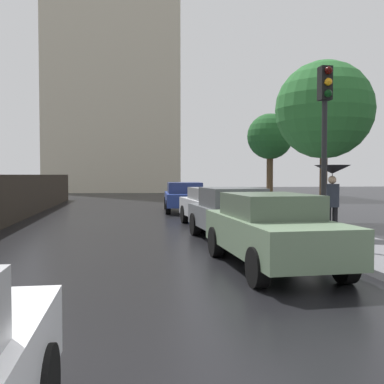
% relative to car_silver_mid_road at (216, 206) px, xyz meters
% --- Properties ---
extents(car_silver_mid_road, '(2.09, 4.15, 1.33)m').
position_rel_car_silver_mid_road_xyz_m(car_silver_mid_road, '(0.00, 0.00, 0.00)').
color(car_silver_mid_road, '#B2B5BA').
rests_on(car_silver_mid_road, ground).
extents(car_blue_far_ahead, '(2.08, 4.53, 1.41)m').
position_rel_car_silver_mid_road_xyz_m(car_blue_far_ahead, '(-0.28, 6.24, 0.03)').
color(car_blue_far_ahead, navy).
rests_on(car_blue_far_ahead, ground).
extents(car_green_behind_camera, '(1.85, 4.18, 1.41)m').
position_rel_car_silver_mid_road_xyz_m(car_green_behind_camera, '(-0.33, -6.83, 0.04)').
color(car_green_behind_camera, slate).
rests_on(car_green_behind_camera, ground).
extents(car_grey_far_lane, '(1.91, 4.26, 1.42)m').
position_rel_car_silver_mid_road_xyz_m(car_grey_far_lane, '(-0.23, -3.40, 0.02)').
color(car_grey_far_lane, slate).
rests_on(car_grey_far_lane, ground).
extents(pedestrian_with_umbrella_near, '(0.94, 0.94, 1.89)m').
position_rel_car_silver_mid_road_xyz_m(pedestrian_with_umbrella_near, '(2.30, -3.92, 0.88)').
color(pedestrian_with_umbrella_near, black).
rests_on(pedestrian_with_umbrella_near, sidewalk_strip).
extents(traffic_light, '(0.26, 0.39, 4.06)m').
position_rel_car_silver_mid_road_xyz_m(traffic_light, '(1.36, -5.47, 2.26)').
color(traffic_light, black).
rests_on(traffic_light, sidewalk_strip).
extents(street_tree_near, '(3.55, 3.55, 5.92)m').
position_rel_car_silver_mid_road_xyz_m(street_tree_near, '(4.13, 0.51, 3.42)').
color(street_tree_near, '#4C3823').
rests_on(street_tree_near, ground).
extents(street_tree_far, '(2.30, 2.30, 4.87)m').
position_rel_car_silver_mid_road_xyz_m(street_tree_far, '(4.20, 6.87, 2.96)').
color(street_tree_far, '#4C3823').
rests_on(street_tree_far, ground).
extents(distant_tower, '(14.60, 11.59, 34.44)m').
position_rel_car_silver_mid_road_xyz_m(distant_tower, '(-3.87, 33.90, 16.51)').
color(distant_tower, beige).
rests_on(distant_tower, ground).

